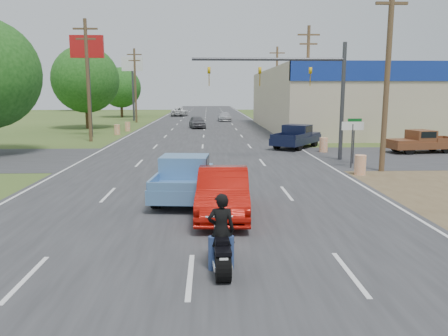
{
  "coord_description": "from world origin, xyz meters",
  "views": [
    {
      "loc": [
        0.42,
        -9.19,
        4.04
      ],
      "look_at": [
        1.0,
        6.73,
        1.3
      ],
      "focal_mm": 35.0,
      "sensor_mm": 36.0,
      "label": 1
    }
  ],
  "objects_px": {
    "navy_pickup": "(297,136)",
    "distant_car_white": "(180,112)",
    "distant_car_grey": "(197,122)",
    "motorcycle": "(221,251)",
    "distant_car_silver": "(225,117)",
    "brown_pickup": "(420,141)",
    "blue_pickup": "(185,177)",
    "red_convertible": "(223,193)",
    "rider": "(221,234)"
  },
  "relations": [
    {
      "from": "distant_car_grey",
      "to": "distant_car_silver",
      "type": "height_order",
      "value": "distant_car_grey"
    },
    {
      "from": "distant_car_grey",
      "to": "distant_car_white",
      "type": "height_order",
      "value": "distant_car_white"
    },
    {
      "from": "distant_car_white",
      "to": "red_convertible",
      "type": "bearing_deg",
      "value": 99.93
    },
    {
      "from": "blue_pickup",
      "to": "navy_pickup",
      "type": "bearing_deg",
      "value": 69.15
    },
    {
      "from": "navy_pickup",
      "to": "motorcycle",
      "type": "bearing_deg",
      "value": -71.53
    },
    {
      "from": "red_convertible",
      "to": "distant_car_silver",
      "type": "bearing_deg",
      "value": 90.2
    },
    {
      "from": "blue_pickup",
      "to": "distant_car_silver",
      "type": "relative_size",
      "value": 1.12
    },
    {
      "from": "brown_pickup",
      "to": "distant_car_silver",
      "type": "relative_size",
      "value": 1.07
    },
    {
      "from": "rider",
      "to": "distant_car_white",
      "type": "relative_size",
      "value": 0.32
    },
    {
      "from": "distant_car_silver",
      "to": "brown_pickup",
      "type": "bearing_deg",
      "value": -71.4
    },
    {
      "from": "red_convertible",
      "to": "distant_car_grey",
      "type": "bearing_deg",
      "value": 95.13
    },
    {
      "from": "red_convertible",
      "to": "distant_car_white",
      "type": "distance_m",
      "value": 64.45
    },
    {
      "from": "blue_pickup",
      "to": "distant_car_grey",
      "type": "height_order",
      "value": "blue_pickup"
    },
    {
      "from": "red_convertible",
      "to": "motorcycle",
      "type": "distance_m",
      "value": 4.67
    },
    {
      "from": "distant_car_grey",
      "to": "distant_car_silver",
      "type": "relative_size",
      "value": 0.91
    },
    {
      "from": "blue_pickup",
      "to": "brown_pickup",
      "type": "height_order",
      "value": "blue_pickup"
    },
    {
      "from": "distant_car_white",
      "to": "distant_car_silver",
      "type": "bearing_deg",
      "value": 122.57
    },
    {
      "from": "brown_pickup",
      "to": "distant_car_white",
      "type": "height_order",
      "value": "brown_pickup"
    },
    {
      "from": "distant_car_grey",
      "to": "distant_car_white",
      "type": "relative_size",
      "value": 0.77
    },
    {
      "from": "blue_pickup",
      "to": "distant_car_white",
      "type": "relative_size",
      "value": 0.95
    },
    {
      "from": "rider",
      "to": "brown_pickup",
      "type": "bearing_deg",
      "value": -128.05
    },
    {
      "from": "distant_car_white",
      "to": "blue_pickup",
      "type": "bearing_deg",
      "value": 98.84
    },
    {
      "from": "distant_car_silver",
      "to": "rider",
      "type": "bearing_deg",
      "value": -92.72
    },
    {
      "from": "rider",
      "to": "motorcycle",
      "type": "bearing_deg",
      "value": 90.0
    },
    {
      "from": "navy_pickup",
      "to": "brown_pickup",
      "type": "bearing_deg",
      "value": 12.52
    },
    {
      "from": "motorcycle",
      "to": "distant_car_white",
      "type": "height_order",
      "value": "distant_car_white"
    },
    {
      "from": "rider",
      "to": "navy_pickup",
      "type": "bearing_deg",
      "value": -107.78
    },
    {
      "from": "rider",
      "to": "red_convertible",
      "type": "bearing_deg",
      "value": -94.67
    },
    {
      "from": "motorcycle",
      "to": "distant_car_grey",
      "type": "distance_m",
      "value": 41.62
    },
    {
      "from": "motorcycle",
      "to": "blue_pickup",
      "type": "distance_m",
      "value": 7.32
    },
    {
      "from": "motorcycle",
      "to": "red_convertible",
      "type": "bearing_deg",
      "value": 85.39
    },
    {
      "from": "red_convertible",
      "to": "distant_car_grey",
      "type": "height_order",
      "value": "red_convertible"
    },
    {
      "from": "red_convertible",
      "to": "distant_car_silver",
      "type": "xyz_separation_m",
      "value": [
        1.95,
        49.93,
        -0.11
      ]
    },
    {
      "from": "blue_pickup",
      "to": "red_convertible",
      "type": "bearing_deg",
      "value": -56.3
    },
    {
      "from": "distant_car_grey",
      "to": "distant_car_white",
      "type": "distance_m",
      "value": 27.54
    },
    {
      "from": "motorcycle",
      "to": "navy_pickup",
      "type": "xyz_separation_m",
      "value": [
        6.37,
        22.78,
        0.38
      ]
    },
    {
      "from": "rider",
      "to": "distant_car_silver",
      "type": "height_order",
      "value": "rider"
    },
    {
      "from": "navy_pickup",
      "to": "distant_car_grey",
      "type": "distance_m",
      "value": 20.4
    },
    {
      "from": "navy_pickup",
      "to": "distant_car_grey",
      "type": "xyz_separation_m",
      "value": [
        -7.9,
        18.81,
        -0.16
      ]
    },
    {
      "from": "motorcycle",
      "to": "distant_car_grey",
      "type": "xyz_separation_m",
      "value": [
        -1.54,
        41.59,
        0.22
      ]
    },
    {
      "from": "red_convertible",
      "to": "blue_pickup",
      "type": "height_order",
      "value": "blue_pickup"
    },
    {
      "from": "navy_pickup",
      "to": "distant_car_white",
      "type": "bearing_deg",
      "value": 138.28
    },
    {
      "from": "distant_car_silver",
      "to": "distant_car_white",
      "type": "distance_m",
      "value": 16.11
    },
    {
      "from": "brown_pickup",
      "to": "distant_car_white",
      "type": "bearing_deg",
      "value": 13.02
    },
    {
      "from": "rider",
      "to": "distant_car_white",
      "type": "height_order",
      "value": "rider"
    },
    {
      "from": "red_convertible",
      "to": "distant_car_white",
      "type": "xyz_separation_m",
      "value": [
        -5.5,
        64.22,
        -0.03
      ]
    },
    {
      "from": "distant_car_silver",
      "to": "red_convertible",
      "type": "bearing_deg",
      "value": -92.69
    },
    {
      "from": "blue_pickup",
      "to": "distant_car_grey",
      "type": "distance_m",
      "value": 34.39
    },
    {
      "from": "blue_pickup",
      "to": "distant_car_white",
      "type": "xyz_separation_m",
      "value": [
        -4.1,
        61.66,
        -0.09
      ]
    },
    {
      "from": "motorcycle",
      "to": "distant_car_silver",
      "type": "xyz_separation_m",
      "value": [
        2.15,
        54.59,
        0.18
      ]
    }
  ]
}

